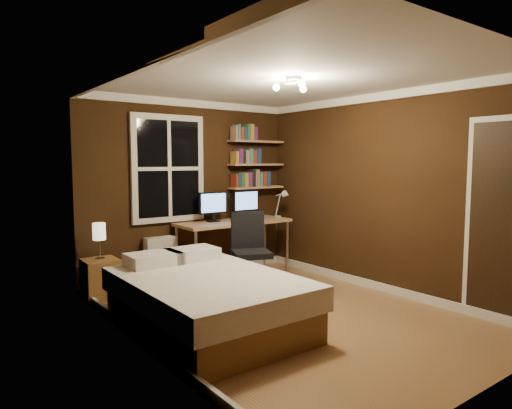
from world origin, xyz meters
TOP-DOWN VIEW (x-y plane):
  - floor at (0.00, 0.00)m, footprint 4.20×4.20m
  - wall_back at (0.00, 2.10)m, footprint 3.20×0.04m
  - wall_left at (-1.60, 0.00)m, footprint 0.04×4.20m
  - wall_right at (1.60, 0.00)m, footprint 0.04×4.20m
  - ceiling at (0.00, 0.00)m, footprint 3.20×4.20m
  - window at (-0.35, 2.06)m, footprint 1.06×0.06m
  - door at (1.59, -1.55)m, footprint 0.03×0.82m
  - ceiling_fixture at (0.00, -0.10)m, footprint 0.44×0.44m
  - bookshelf_lower at (1.08, 1.98)m, footprint 0.92×0.22m
  - books_row_lower at (1.08, 1.98)m, footprint 0.60×0.16m
  - bookshelf_middle at (1.08, 1.98)m, footprint 0.92×0.22m
  - books_row_middle at (1.08, 1.98)m, footprint 0.42×0.16m
  - bookshelf_upper at (1.08, 1.98)m, footprint 0.92×0.22m
  - books_row_upper at (1.08, 1.98)m, footprint 0.42×0.16m
  - bed at (-0.89, 0.15)m, footprint 1.43×1.98m
  - nightstand at (-1.41, 1.75)m, footprint 0.40×0.40m
  - bedside_lamp at (-1.41, 1.75)m, footprint 0.15×0.15m
  - radiator at (-0.53, 1.99)m, footprint 0.42×0.15m
  - desk at (0.52, 1.77)m, footprint 1.68×0.63m
  - monitor_left at (0.22, 1.85)m, footprint 0.45×0.12m
  - monitor_right at (0.79, 1.85)m, footprint 0.45×0.12m
  - desk_lamp at (1.30, 1.64)m, footprint 0.14×0.32m
  - office_chair at (0.22, 0.95)m, footprint 0.59×0.59m

SIDE VIEW (x-z plane):
  - floor at x=0.00m, z-range 0.00..0.00m
  - nightstand at x=-1.41m, z-range 0.00..0.49m
  - bed at x=-0.89m, z-range -0.05..0.62m
  - radiator at x=-0.53m, z-range 0.00..0.64m
  - office_chair at x=0.22m, z-range -0.12..0.89m
  - bedside_lamp at x=-1.41m, z-range 0.49..0.92m
  - desk at x=0.52m, z-range 0.34..1.14m
  - monitor_left at x=0.22m, z-range 0.80..1.22m
  - monitor_right at x=0.79m, z-range 0.80..1.22m
  - desk_lamp at x=1.30m, z-range 0.80..1.24m
  - door at x=1.59m, z-range 0.00..2.05m
  - wall_back at x=0.00m, z-range 0.00..2.50m
  - wall_left at x=-1.60m, z-range 0.00..2.50m
  - wall_right at x=1.60m, z-range 0.00..2.50m
  - bookshelf_lower at x=1.08m, z-range 1.24..1.26m
  - books_row_lower at x=1.08m, z-range 1.26..1.49m
  - window at x=-0.35m, z-range 0.82..2.28m
  - bookshelf_middle at x=1.08m, z-range 1.59..1.61m
  - books_row_middle at x=1.08m, z-range 1.61..1.84m
  - bookshelf_upper at x=1.08m, z-range 1.94..1.96m
  - books_row_upper at x=1.08m, z-range 1.96..2.20m
  - ceiling_fixture at x=0.00m, z-range 2.31..2.49m
  - ceiling at x=0.00m, z-range 2.49..2.51m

